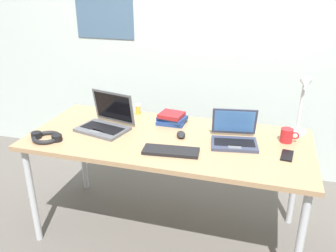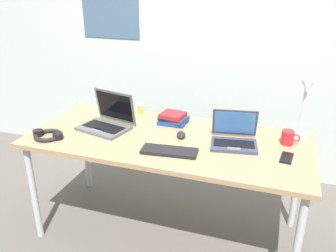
{
  "view_description": "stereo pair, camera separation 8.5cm",
  "coord_description": "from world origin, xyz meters",
  "px_view_note": "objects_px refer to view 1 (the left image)",
  "views": [
    {
      "loc": [
        0.58,
        -1.99,
        1.7
      ],
      "look_at": [
        0.0,
        0.0,
        0.82
      ],
      "focal_mm": 37.84,
      "sensor_mm": 36.0,
      "label": 1
    },
    {
      "loc": [
        0.66,
        -1.96,
        1.7
      ],
      "look_at": [
        0.0,
        0.0,
        0.82
      ],
      "focal_mm": 37.84,
      "sensor_mm": 36.0,
      "label": 2
    }
  ],
  "objects_px": {
    "cell_phone": "(287,155)",
    "coffee_mug": "(287,135)",
    "desk_lamp": "(301,106)",
    "computer_mouse": "(181,135)",
    "external_keyboard": "(171,151)",
    "laptop_near_lamp": "(106,122)",
    "book_stack": "(172,118)",
    "laptop_far_corner": "(234,137)",
    "headphones": "(47,137)",
    "pill_bottle": "(138,109)"
  },
  "relations": [
    {
      "from": "coffee_mug",
      "to": "laptop_far_corner",
      "type": "bearing_deg",
      "value": -160.3
    },
    {
      "from": "headphones",
      "to": "coffee_mug",
      "type": "distance_m",
      "value": 1.51
    },
    {
      "from": "headphones",
      "to": "desk_lamp",
      "type": "bearing_deg",
      "value": 18.8
    },
    {
      "from": "desk_lamp",
      "to": "book_stack",
      "type": "distance_m",
      "value": 0.86
    },
    {
      "from": "pill_bottle",
      "to": "book_stack",
      "type": "height_order",
      "value": "same"
    },
    {
      "from": "desk_lamp",
      "to": "pill_bottle",
      "type": "bearing_deg",
      "value": 176.54
    },
    {
      "from": "pill_bottle",
      "to": "laptop_near_lamp",
      "type": "bearing_deg",
      "value": -108.54
    },
    {
      "from": "laptop_near_lamp",
      "to": "computer_mouse",
      "type": "relative_size",
      "value": 3.93
    },
    {
      "from": "external_keyboard",
      "to": "pill_bottle",
      "type": "bearing_deg",
      "value": 121.07
    },
    {
      "from": "headphones",
      "to": "computer_mouse",
      "type": "bearing_deg",
      "value": 18.85
    },
    {
      "from": "cell_phone",
      "to": "computer_mouse",
      "type": "bearing_deg",
      "value": 178.56
    },
    {
      "from": "desk_lamp",
      "to": "cell_phone",
      "type": "distance_m",
      "value": 0.39
    },
    {
      "from": "computer_mouse",
      "to": "external_keyboard",
      "type": "bearing_deg",
      "value": -107.55
    },
    {
      "from": "laptop_far_corner",
      "to": "external_keyboard",
      "type": "height_order",
      "value": "laptop_far_corner"
    },
    {
      "from": "cell_phone",
      "to": "headphones",
      "type": "relative_size",
      "value": 0.64
    },
    {
      "from": "coffee_mug",
      "to": "computer_mouse",
      "type": "bearing_deg",
      "value": -170.08
    },
    {
      "from": "computer_mouse",
      "to": "coffee_mug",
      "type": "xyz_separation_m",
      "value": [
        0.65,
        0.11,
        0.03
      ]
    },
    {
      "from": "external_keyboard",
      "to": "cell_phone",
      "type": "distance_m",
      "value": 0.67
    },
    {
      "from": "headphones",
      "to": "book_stack",
      "type": "relative_size",
      "value": 1.02
    },
    {
      "from": "desk_lamp",
      "to": "computer_mouse",
      "type": "bearing_deg",
      "value": -161.26
    },
    {
      "from": "pill_bottle",
      "to": "book_stack",
      "type": "bearing_deg",
      "value": -20.28
    },
    {
      "from": "external_keyboard",
      "to": "computer_mouse",
      "type": "distance_m",
      "value": 0.23
    },
    {
      "from": "external_keyboard",
      "to": "coffee_mug",
      "type": "distance_m",
      "value": 0.74
    },
    {
      "from": "laptop_far_corner",
      "to": "computer_mouse",
      "type": "bearing_deg",
      "value": -179.71
    },
    {
      "from": "computer_mouse",
      "to": "book_stack",
      "type": "xyz_separation_m",
      "value": [
        -0.12,
        0.2,
        0.02
      ]
    },
    {
      "from": "headphones",
      "to": "pill_bottle",
      "type": "xyz_separation_m",
      "value": [
        0.4,
        0.59,
        0.03
      ]
    },
    {
      "from": "laptop_far_corner",
      "to": "cell_phone",
      "type": "xyz_separation_m",
      "value": [
        0.32,
        -0.09,
        -0.04
      ]
    },
    {
      "from": "book_stack",
      "to": "external_keyboard",
      "type": "bearing_deg",
      "value": -74.94
    },
    {
      "from": "laptop_far_corner",
      "to": "pill_bottle",
      "type": "relative_size",
      "value": 3.97
    },
    {
      "from": "headphones",
      "to": "coffee_mug",
      "type": "relative_size",
      "value": 1.89
    },
    {
      "from": "desk_lamp",
      "to": "headphones",
      "type": "relative_size",
      "value": 1.87
    },
    {
      "from": "cell_phone",
      "to": "coffee_mug",
      "type": "xyz_separation_m",
      "value": [
        -0.0,
        0.2,
        0.04
      ]
    },
    {
      "from": "headphones",
      "to": "pill_bottle",
      "type": "height_order",
      "value": "pill_bottle"
    },
    {
      "from": "external_keyboard",
      "to": "cell_phone",
      "type": "bearing_deg",
      "value": 6.36
    },
    {
      "from": "cell_phone",
      "to": "book_stack",
      "type": "xyz_separation_m",
      "value": [
        -0.77,
        0.29,
        0.03
      ]
    },
    {
      "from": "cell_phone",
      "to": "coffee_mug",
      "type": "distance_m",
      "value": 0.2
    },
    {
      "from": "laptop_near_lamp",
      "to": "pill_bottle",
      "type": "bearing_deg",
      "value": 71.46
    },
    {
      "from": "desk_lamp",
      "to": "external_keyboard",
      "type": "relative_size",
      "value": 1.21
    },
    {
      "from": "book_stack",
      "to": "laptop_far_corner",
      "type": "bearing_deg",
      "value": -23.92
    },
    {
      "from": "laptop_far_corner",
      "to": "pill_bottle",
      "type": "bearing_deg",
      "value": 157.48
    },
    {
      "from": "laptop_near_lamp",
      "to": "cell_phone",
      "type": "relative_size",
      "value": 2.77
    },
    {
      "from": "external_keyboard",
      "to": "pill_bottle",
      "type": "xyz_separation_m",
      "value": [
        -0.41,
        0.54,
        0.03
      ]
    },
    {
      "from": "computer_mouse",
      "to": "headphones",
      "type": "height_order",
      "value": "headphones"
    },
    {
      "from": "desk_lamp",
      "to": "book_stack",
      "type": "xyz_separation_m",
      "value": [
        -0.84,
        -0.04,
        -0.16
      ]
    },
    {
      "from": "cell_phone",
      "to": "pill_bottle",
      "type": "xyz_separation_m",
      "value": [
        -1.07,
        0.4,
        0.04
      ]
    },
    {
      "from": "laptop_far_corner",
      "to": "external_keyboard",
      "type": "bearing_deg",
      "value": -145.68
    },
    {
      "from": "laptop_near_lamp",
      "to": "cell_phone",
      "type": "height_order",
      "value": "laptop_near_lamp"
    },
    {
      "from": "desk_lamp",
      "to": "headphones",
      "type": "distance_m",
      "value": 1.63
    },
    {
      "from": "computer_mouse",
      "to": "book_stack",
      "type": "bearing_deg",
      "value": 103.42
    },
    {
      "from": "laptop_near_lamp",
      "to": "cell_phone",
      "type": "bearing_deg",
      "value": -3.68
    }
  ]
}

